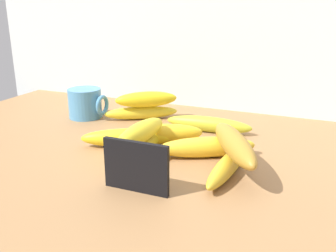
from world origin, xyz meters
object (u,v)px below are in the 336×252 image
(banana_0, at_px, (142,148))
(banana_2, at_px, (141,113))
(chalkboard_sign, at_px, (136,169))
(banana_6, at_px, (208,124))
(banana_1, at_px, (228,165))
(banana_9, at_px, (146,99))
(coffee_mug, at_px, (86,103))
(banana_3, at_px, (159,134))
(banana_8, at_px, (234,144))
(banana_5, at_px, (206,147))
(banana_7, at_px, (141,132))
(banana_4, at_px, (129,138))

(banana_0, bearing_deg, banana_2, 116.89)
(chalkboard_sign, distance_m, banana_6, 0.32)
(banana_1, relative_size, banana_2, 1.04)
(banana_9, bearing_deg, banana_0, -66.31)
(coffee_mug, relative_size, banana_3, 0.54)
(banana_2, height_order, banana_8, banana_8)
(banana_6, height_order, banana_8, banana_8)
(banana_5, relative_size, banana_8, 0.97)
(chalkboard_sign, distance_m, banana_7, 0.13)
(banana_3, bearing_deg, banana_8, -23.28)
(banana_1, bearing_deg, banana_3, 153.08)
(banana_1, relative_size, banana_8, 0.97)
(banana_6, distance_m, banana_8, 0.22)
(banana_0, bearing_deg, banana_4, 142.92)
(banana_6, xyz_separation_m, banana_9, (-0.17, 0.03, 0.03))
(coffee_mug, relative_size, banana_9, 0.64)
(banana_9, bearing_deg, banana_2, -173.01)
(coffee_mug, bearing_deg, banana_2, 16.69)
(banana_9, bearing_deg, coffee_mug, -164.18)
(banana_0, xyz_separation_m, banana_7, (0.01, -0.01, 0.04))
(banana_7, bearing_deg, banana_6, 70.89)
(banana_5, xyz_separation_m, banana_6, (-0.04, 0.14, -0.00))
(banana_0, bearing_deg, banana_8, -1.17)
(banana_4, height_order, banana_6, banana_4)
(banana_7, bearing_deg, banana_5, 28.17)
(banana_6, bearing_deg, banana_5, -74.64)
(banana_1, height_order, banana_4, banana_4)
(banana_0, xyz_separation_m, banana_6, (0.08, 0.19, 0.00))
(banana_7, bearing_deg, banana_3, 90.49)
(banana_4, height_order, banana_9, banana_9)
(coffee_mug, distance_m, banana_7, 0.32)
(banana_3, height_order, banana_8, banana_8)
(banana_4, relative_size, banana_8, 0.98)
(banana_0, height_order, banana_5, banana_5)
(banana_6, bearing_deg, coffee_mug, -177.72)
(banana_3, bearing_deg, chalkboard_sign, -75.82)
(chalkboard_sign, xyz_separation_m, banana_4, (-0.10, 0.17, -0.02))
(banana_1, relative_size, banana_3, 1.05)
(banana_2, xyz_separation_m, banana_8, (0.29, -0.22, 0.04))
(banana_8, relative_size, banana_9, 1.28)
(banana_5, distance_m, banana_9, 0.28)
(banana_9, bearing_deg, banana_3, -55.66)
(coffee_mug, bearing_deg, banana_9, 15.82)
(banana_3, distance_m, banana_6, 0.14)
(chalkboard_sign, relative_size, banana_9, 0.70)
(banana_1, xyz_separation_m, banana_4, (-0.22, 0.05, 0.00))
(banana_9, bearing_deg, banana_6, -9.91)
(banana_2, relative_size, banana_9, 1.20)
(banana_7, bearing_deg, banana_8, 3.21)
(banana_5, bearing_deg, banana_3, 166.75)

